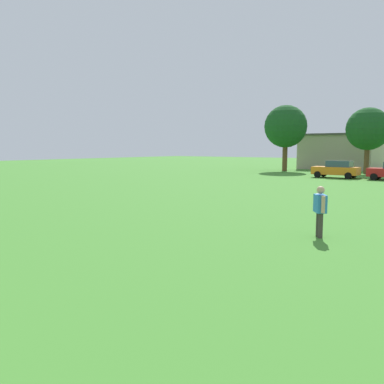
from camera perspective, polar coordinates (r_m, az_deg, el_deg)
ground_plane at (r=29.92m, az=21.33°, el=0.25°), size 160.00×160.00×0.00m
adult_bystander at (r=13.83m, az=17.82°, el=-2.06°), size 0.57×0.69×1.71m
parked_car_orange_0 at (r=41.54m, az=19.95°, el=3.09°), size 4.30×2.02×1.68m
tree_far_left at (r=51.84m, az=13.23°, el=9.07°), size 5.27×5.27×8.22m
tree_left at (r=49.28m, az=23.84°, el=8.21°), size 4.75×4.75×7.41m
house_left at (r=59.17m, az=20.58°, el=5.45°), size 9.94×8.62×4.82m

